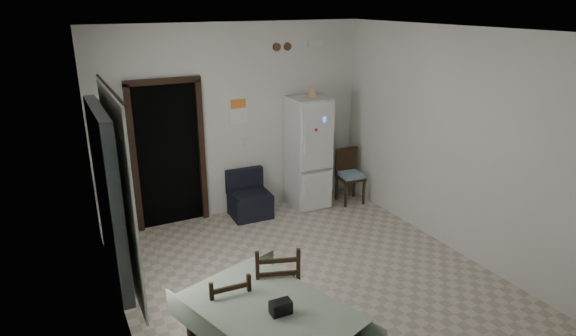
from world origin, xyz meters
The scene contains 23 objects.
ground centered at (0.00, 0.00, 0.00)m, with size 4.50×4.50×0.00m, color #C0B19D.
ceiling centered at (0.00, 0.00, 2.90)m, with size 4.20×4.50×0.02m, color white, non-canonical shape.
wall_back centered at (0.00, 2.25, 1.45)m, with size 4.20×0.02×2.90m, color silver, non-canonical shape.
wall_front centered at (0.00, -2.25, 1.45)m, with size 4.20×0.02×2.90m, color silver, non-canonical shape.
wall_left centered at (-2.10, 0.00, 1.45)m, with size 0.02×4.50×2.90m, color silver, non-canonical shape.
wall_right centered at (2.10, 0.00, 1.45)m, with size 0.02×4.50×2.90m, color silver, non-canonical shape.
doorway centered at (-1.05, 2.45, 1.06)m, with size 1.06×0.52×2.22m.
window_recess centered at (-2.15, -0.20, 1.55)m, with size 0.10×1.20×1.60m, color silver.
curtain centered at (-2.04, -0.20, 1.55)m, with size 0.02×1.45×1.85m, color white.
curtain_rod centered at (-2.03, -0.20, 2.50)m, with size 0.02×0.02×1.60m, color black.
calendar centered at (0.05, 2.24, 1.62)m, with size 0.28×0.02×0.40m, color white.
calendar_image centered at (0.05, 2.23, 1.72)m, with size 0.24×0.01×0.14m, color orange.
light_switch centered at (0.15, 2.24, 1.10)m, with size 0.08×0.02×0.12m, color beige.
vent_left centered at (0.70, 2.23, 2.52)m, with size 0.12×0.12×0.03m, color brown.
vent_right centered at (0.88, 2.23, 2.52)m, with size 0.12×0.12×0.03m, color brown.
emergency_light centered at (1.35, 2.21, 2.55)m, with size 0.25×0.07×0.09m, color white.
fridge centered at (1.09, 1.93, 0.89)m, with size 0.58×0.58×1.78m, color silver, non-canonical shape.
tan_cone centered at (1.16, 1.95, 1.86)m, with size 0.21×0.21×0.17m, color tan.
navy_seat centered at (0.07, 1.93, 0.36)m, with size 0.59×0.57×0.72m, color black, non-canonical shape.
corner_chair centered at (1.77, 1.69, 0.45)m, with size 0.39×0.39×0.89m, color black, non-canonical shape.
black_bag centered at (-1.06, -1.43, 0.81)m, with size 0.18×0.11×0.11m, color black.
dining_chair_far_left centered at (-1.32, -0.83, 0.46)m, with size 0.39×0.39×0.92m, color black, non-canonical shape.
dining_chair_far_right centered at (-0.78, -0.75, 0.52)m, with size 0.44×0.44×1.03m, color black, non-canonical shape.
Camera 1 is at (-2.52, -4.43, 3.19)m, focal length 30.00 mm.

